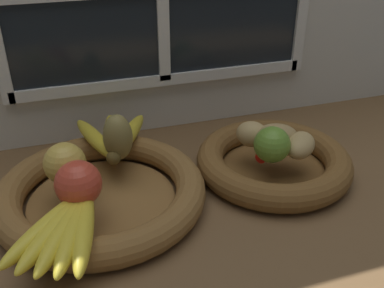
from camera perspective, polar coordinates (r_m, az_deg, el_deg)
name	(u,v)px	position (r cm, az deg, el deg)	size (l,w,h in cm)	color
ground_plane	(206,202)	(80.64, 1.85, -7.53)	(140.00, 90.00, 3.00)	brown
back_wall	(160,2)	(94.96, -4.19, 17.73)	(140.00, 4.60, 55.00)	silver
fruit_bowl_left	(101,192)	(77.99, -11.61, -6.14)	(36.02, 36.02, 5.10)	brown
fruit_bowl_right	(273,162)	(86.26, 10.43, -2.25)	(29.55, 29.55, 5.10)	brown
apple_golden_left	(65,163)	(75.47, -16.07, -2.41)	(6.98, 6.98, 6.98)	gold
apple_red_front	(78,184)	(69.58, -14.44, -4.97)	(7.23, 7.23, 7.23)	#CC422D
pear_brown	(118,137)	(79.58, -9.53, 0.87)	(5.27, 5.22, 8.73)	olive
banana_bunch_front	(66,227)	(65.21, -15.95, -10.25)	(15.01, 19.97, 2.82)	yellow
banana_bunch_back	(112,137)	(86.13, -10.28, 0.91)	(15.51, 18.66, 2.87)	gold
potato_large	(276,137)	(83.66, 10.75, 0.84)	(8.37, 5.66, 5.15)	#A38451
potato_oblong	(252,134)	(84.38, 7.73, 1.27)	(6.05, 5.18, 4.86)	tan
potato_small	(299,145)	(82.95, 13.67, -0.09)	(7.70, 5.16, 4.32)	tan
lime_near	(273,146)	(79.26, 10.43, -0.24)	(6.55, 6.55, 6.55)	olive
chili_pepper	(274,147)	(83.59, 10.57, -0.37)	(2.07, 2.07, 10.34)	red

